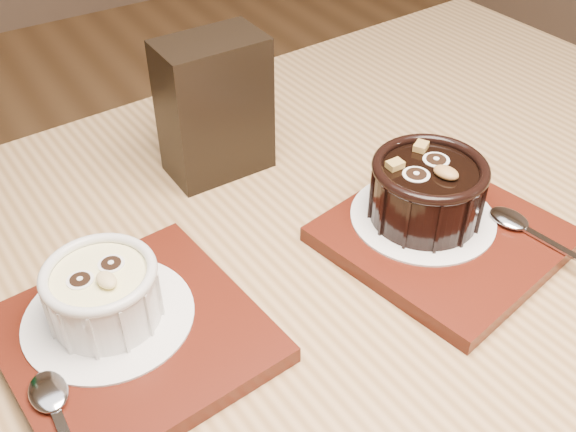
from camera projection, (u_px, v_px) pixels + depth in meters
name	position (u px, v px, depth m)	size (l,w,h in m)	color
table	(305.00, 398.00, 0.58)	(1.25, 0.87, 0.75)	olive
tray_left	(133.00, 338.00, 0.51)	(0.18, 0.18, 0.01)	#51180D
doily_left	(109.00, 316.00, 0.51)	(0.13, 0.13, 0.00)	white
ramekin_white	(103.00, 291.00, 0.50)	(0.09, 0.09, 0.05)	silver
spoon_left	(63.00, 430.00, 0.43)	(0.03, 0.13, 0.01)	silver
tray_right	(443.00, 237.00, 0.60)	(0.18, 0.18, 0.01)	#51180D
doily_right	(423.00, 217.00, 0.61)	(0.13, 0.13, 0.00)	white
ramekin_dark	(427.00, 188.00, 0.59)	(0.10, 0.10, 0.06)	black
spoon_right	(544.00, 238.00, 0.58)	(0.03, 0.13, 0.01)	silver
condiment_stand	(214.00, 107.00, 0.65)	(0.10, 0.06, 0.14)	black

